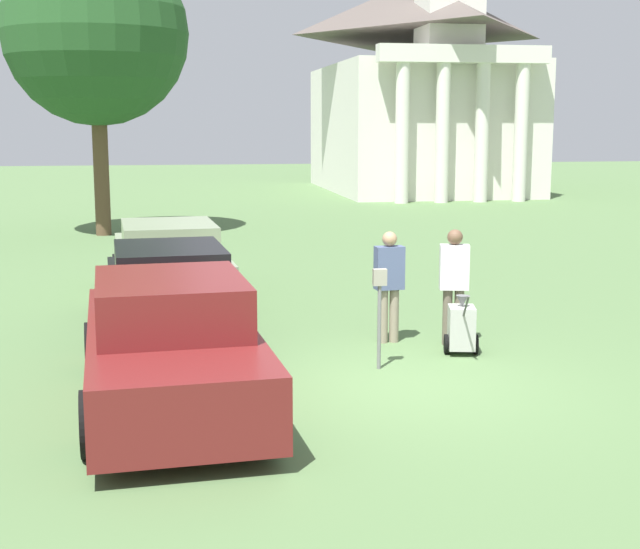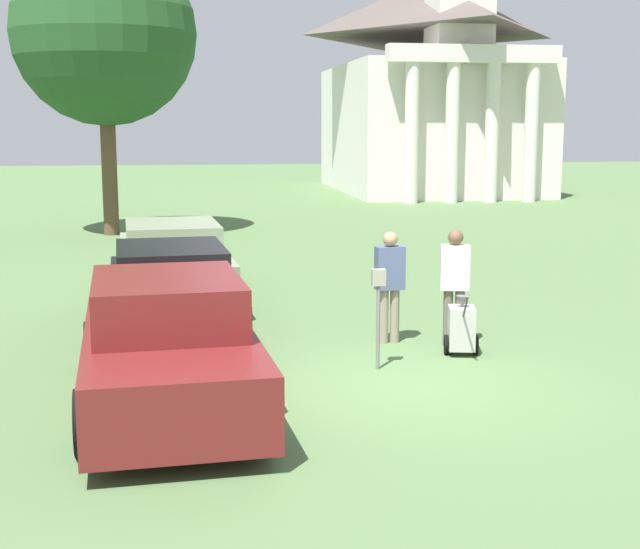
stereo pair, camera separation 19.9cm
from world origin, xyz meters
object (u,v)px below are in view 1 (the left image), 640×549
at_px(person_worker, 389,280).
at_px(person_supervisor, 454,280).
at_px(parked_car_maroon, 171,346).
at_px(parking_meter, 380,300).
at_px(parked_car_black, 170,294).
at_px(church, 421,72).
at_px(parked_car_sage, 169,263).
at_px(equipment_cart, 461,327).

height_order(person_worker, person_supervisor, person_supervisor).
height_order(parked_car_maroon, person_worker, person_worker).
distance_m(parked_car_maroon, parking_meter, 2.94).
bearing_deg(parked_car_black, person_supervisor, -21.35).
bearing_deg(parked_car_black, parked_car_maroon, -93.97).
bearing_deg(person_worker, parked_car_maroon, 32.59).
height_order(parking_meter, person_supervisor, person_supervisor).
distance_m(parking_meter, church, 31.83).
bearing_deg(person_supervisor, parked_car_maroon, 40.31).
bearing_deg(parked_car_black, parked_car_sage, 86.03).
xyz_separation_m(parked_car_sage, church, (11.90, 24.81, 4.91)).
xyz_separation_m(parking_meter, equipment_cart, (1.33, 0.56, -0.55)).
xyz_separation_m(parked_car_maroon, church, (11.90, 31.19, 4.89)).
height_order(parking_meter, church, church).
relative_size(parking_meter, equipment_cart, 1.34).
distance_m(parked_car_black, person_worker, 3.37).
height_order(parked_car_maroon, parking_meter, parked_car_maroon).
relative_size(parked_car_black, equipment_cart, 5.04).
bearing_deg(person_worker, parked_car_black, -21.99).
bearing_deg(parking_meter, person_worker, 71.03).
bearing_deg(equipment_cart, parked_car_black, 168.21).
distance_m(parked_car_black, parking_meter, 3.63).
xyz_separation_m(parked_car_black, church, (11.90, 27.74, 4.93)).
relative_size(parking_meter, church, 0.06).
distance_m(parked_car_maroon, equipment_cart, 4.38).
height_order(person_supervisor, equipment_cart, person_supervisor).
bearing_deg(parked_car_maroon, equipment_cart, 17.83).
bearing_deg(church, parked_car_sage, -115.62).
xyz_separation_m(person_worker, person_supervisor, (0.90, -0.30, 0.03)).
xyz_separation_m(parking_meter, person_supervisor, (1.38, 1.09, 0.04)).
height_order(parking_meter, equipment_cart, parking_meter).
distance_m(parked_car_sage, parking_meter, 5.98).
bearing_deg(parked_car_sage, parking_meter, -66.80).
height_order(parked_car_black, person_supervisor, person_supervisor).
distance_m(parked_car_sage, equipment_cart, 6.26).
bearing_deg(person_worker, parked_car_sage, -55.62).
relative_size(parked_car_sage, person_worker, 3.11).
distance_m(person_worker, person_supervisor, 0.95).
xyz_separation_m(person_worker, church, (8.69, 28.73, 4.64)).
bearing_deg(person_worker, person_supervisor, 156.64).
xyz_separation_m(parked_car_black, parking_meter, (2.73, -2.38, 0.28)).
relative_size(parked_car_black, parked_car_sage, 0.98).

